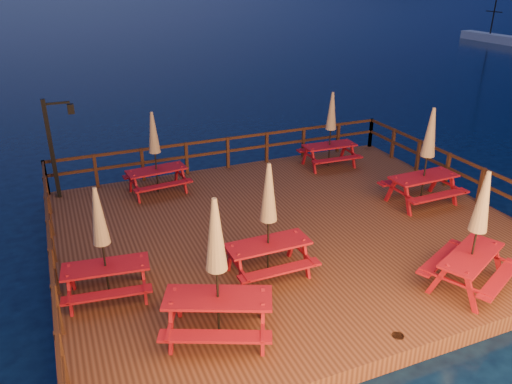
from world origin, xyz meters
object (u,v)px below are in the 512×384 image
sailboat (494,38)px  picnic_table_1 (331,129)px  lamp_post (56,139)px  picnic_table_2 (217,268)px  picnic_table_0 (477,230)px

sailboat → picnic_table_1: (-33.06, -24.23, 1.38)m
lamp_post → sailboat: bearing=29.2°
picnic_table_2 → lamp_post: bearing=130.2°
lamp_post → picnic_table_2: lamp_post is taller
lamp_post → picnic_table_1: (8.69, -0.92, -0.44)m
lamp_post → picnic_table_0: bearing=-47.3°
picnic_table_1 → picnic_table_0: bearing=-94.8°
sailboat → picnic_table_2: size_ratio=4.01×
sailboat → picnic_table_2: (-39.45, -31.11, 1.50)m
sailboat → picnic_table_2: 50.27m
sailboat → picnic_table_0: 46.51m
lamp_post → sailboat: size_ratio=0.26×
picnic_table_0 → picnic_table_1: (0.93, 7.48, -0.05)m
sailboat → picnic_table_1: 41.01m
sailboat → picnic_table_1: sailboat is taller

